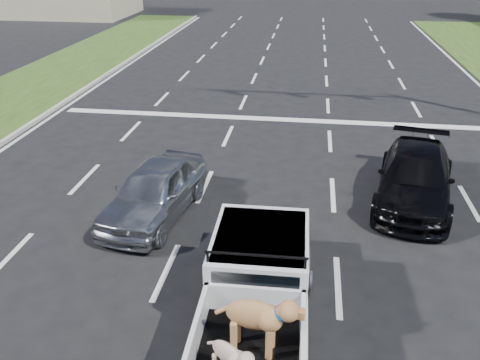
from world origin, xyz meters
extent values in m
plane|color=black|center=(0.00, 0.00, 0.00)|extent=(160.00, 160.00, 0.00)
cube|color=silver|center=(-5.25, 6.00, 0.01)|extent=(0.12, 60.00, 0.01)
cube|color=silver|center=(-1.75, 6.00, 0.01)|extent=(0.12, 60.00, 0.01)
cube|color=silver|center=(1.75, 6.00, 0.01)|extent=(0.12, 60.00, 0.01)
cube|color=silver|center=(5.25, 6.00, 0.01)|extent=(0.12, 60.00, 0.01)
cube|color=silver|center=(-8.80, 6.00, 0.01)|extent=(0.15, 60.00, 0.01)
cube|color=silver|center=(0.00, 10.00, 0.01)|extent=(17.00, 0.45, 0.01)
cube|color=#A19993|center=(-9.05, 6.00, 0.07)|extent=(0.15, 60.00, 0.14)
cylinder|color=#332114|center=(-16.00, 38.00, 1.08)|extent=(0.44, 0.44, 2.16)
cylinder|color=black|center=(-0.52, -0.39, 0.34)|extent=(0.26, 0.69, 0.68)
cylinder|color=black|center=(1.05, -0.36, 0.34)|extent=(0.26, 0.69, 0.68)
cube|color=silver|center=(0.30, -2.00, 0.59)|extent=(1.80, 4.80, 0.47)
cube|color=silver|center=(0.28, -0.87, 1.22)|extent=(1.69, 2.10, 0.77)
cube|color=black|center=(0.29, -1.89, 1.24)|extent=(1.40, 0.05, 0.56)
cylinder|color=black|center=(0.29, -1.77, 1.78)|extent=(1.62, 0.07, 0.05)
cube|color=silver|center=(-0.45, -3.07, 1.06)|extent=(0.11, 2.30, 0.47)
cube|color=silver|center=(1.08, -3.04, 1.06)|extent=(0.11, 2.30, 0.47)
imported|color=#A3A5A9|center=(-2.63, 2.28, 0.67)|extent=(2.16, 4.11, 1.33)
imported|color=black|center=(3.79, 3.97, 0.65)|extent=(2.71, 4.78, 1.31)
camera|label=1|loc=(0.96, -8.33, 6.24)|focal=38.00mm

